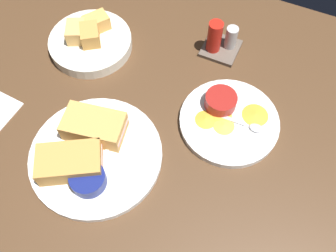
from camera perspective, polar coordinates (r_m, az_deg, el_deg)
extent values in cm
cube|color=#4C331E|center=(85.72, -8.97, 0.19)|extent=(110.00, 110.00, 3.00)
cylinder|color=silver|center=(80.07, -11.24, -4.55)|extent=(28.65, 28.65, 1.60)
cube|color=tan|center=(79.78, -11.51, -0.03)|extent=(14.14, 9.78, 4.80)
cube|color=#DB938E|center=(79.78, -11.51, -0.03)|extent=(14.29, 9.23, 0.80)
cube|color=#C68C42|center=(77.04, -15.18, -5.52)|extent=(15.06, 13.11, 4.80)
cube|color=#DB938E|center=(77.04, -15.18, -5.52)|extent=(14.98, 12.72, 0.80)
cylinder|color=navy|center=(75.57, -12.46, -8.18)|extent=(7.32, 7.32, 3.21)
cylinder|color=black|center=(74.47, -12.63, -7.85)|extent=(6.00, 6.00, 0.60)
cube|color=silver|center=(79.69, -8.79, -2.53)|extent=(0.87, 5.51, 0.40)
ellipsoid|color=silver|center=(77.81, -10.69, -5.78)|extent=(2.24, 3.23, 0.80)
cylinder|color=silver|center=(83.61, 9.58, 0.69)|extent=(22.62, 22.62, 1.60)
cylinder|color=maroon|center=(83.35, 8.28, 3.89)|extent=(7.24, 7.24, 3.23)
cylinder|color=olive|center=(82.35, 8.39, 4.36)|extent=(5.93, 5.93, 0.60)
cube|color=silver|center=(82.70, 10.10, 0.91)|extent=(5.52, 0.93, 0.40)
ellipsoid|color=silver|center=(82.57, 13.71, -0.34)|extent=(3.25, 2.28, 0.80)
cone|color=gold|center=(81.71, 8.76, 0.19)|extent=(6.35, 6.35, 0.60)
cone|color=gold|center=(83.00, 8.22, 1.83)|extent=(7.49, 7.49, 0.60)
cone|color=gold|center=(81.96, 5.96, 1.11)|extent=(6.63, 6.63, 0.60)
cone|color=gold|center=(84.47, 13.56, 1.77)|extent=(8.36, 8.36, 0.60)
cylinder|color=silver|center=(97.58, -12.04, 12.64)|extent=(21.05, 21.05, 3.00)
cube|color=#C68C42|center=(94.55, -12.14, 13.80)|extent=(7.00, 7.43, 4.02)
cube|color=tan|center=(96.14, -14.27, 14.13)|extent=(6.59, 7.32, 3.91)
cube|color=tan|center=(97.41, -11.16, 15.66)|extent=(7.05, 7.44, 3.78)
cube|color=brown|center=(96.61, 8.28, 11.96)|extent=(9.00, 9.00, 1.00)
cylinder|color=red|center=(92.61, 7.33, 13.78)|extent=(3.60, 3.60, 8.50)
cylinder|color=#B2B2B2|center=(94.75, 9.89, 13.56)|extent=(3.00, 3.00, 6.00)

